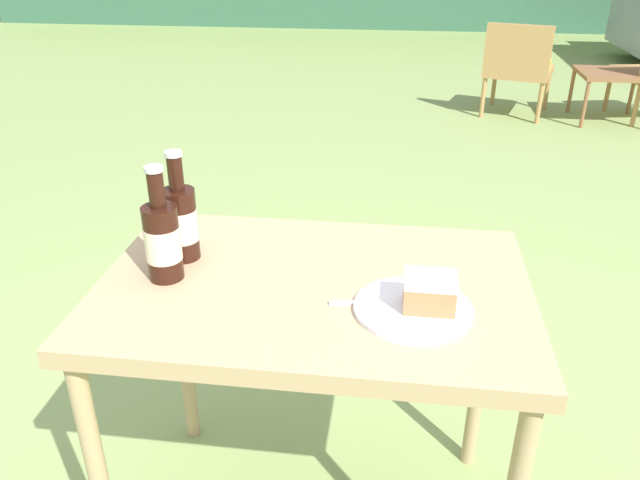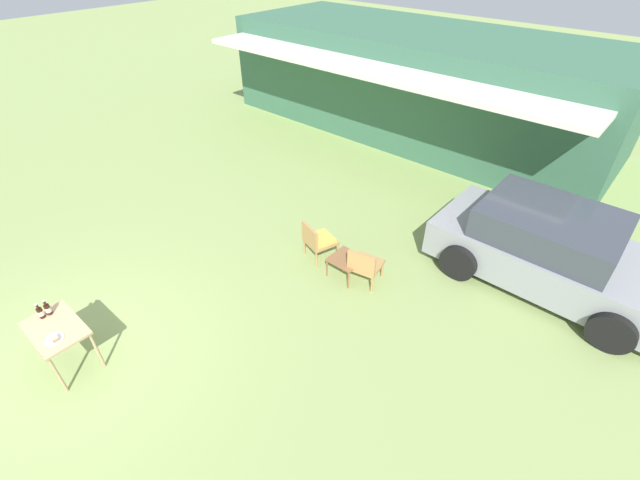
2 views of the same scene
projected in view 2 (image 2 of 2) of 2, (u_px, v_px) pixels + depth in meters
The scene contains 11 objects.
ground_plane at pixel (73, 362), 6.20m from camera, with size 60.00×60.00×0.00m, color #8CA35B.
cabin_building at pixel (418, 81), 12.38m from camera, with size 11.05×5.31×2.75m.
parked_car at pixel (550, 250), 7.24m from camera, with size 3.89×2.07×1.35m.
wicker_chair_cushioned at pixel (318, 239), 7.89m from camera, with size 0.63×0.64×0.75m.
wicker_chair_plain at pixel (365, 265), 7.31m from camera, with size 0.59×0.60×0.75m.
garden_side_table at pixel (346, 260), 7.50m from camera, with size 0.53×0.52×0.39m.
patio_table at pixel (57, 332), 5.81m from camera, with size 0.92×0.61×0.73m.
cake_on_plate at pixel (54, 339), 5.58m from camera, with size 0.23×0.23×0.08m.
cola_bottle_near at pixel (48, 309), 5.91m from camera, with size 0.08×0.08×0.25m.
cola_bottle_far at pixel (41, 312), 5.86m from camera, with size 0.08×0.08×0.25m.
fork at pixel (53, 336), 5.65m from camera, with size 0.18×0.04×0.01m.
Camera 2 is at (5.26, -0.58, 5.14)m, focal length 24.00 mm.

